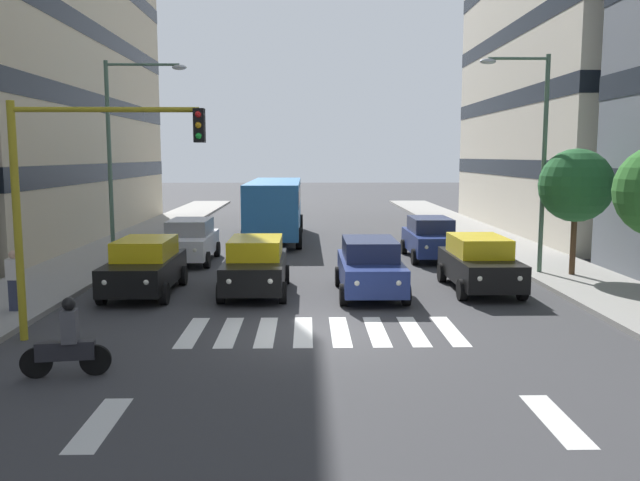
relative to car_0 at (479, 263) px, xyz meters
name	(u,v)px	position (x,y,z in m)	size (l,w,h in m)	color
ground_plane	(322,331)	(5.15, 4.88, -0.89)	(180.00, 180.00, 0.00)	#38383A
building_left_block_0	(594,35)	(-10.39, -16.44, 9.99)	(9.77, 20.40, 21.76)	beige
crosswalk_markings	(322,331)	(5.15, 4.88, -0.88)	(6.75, 2.80, 0.01)	silver
lane_arrow_0	(556,420)	(1.46, 10.38, -0.88)	(0.50, 2.20, 0.01)	silver
lane_arrow_1	(100,424)	(8.84, 10.38, -0.88)	(0.50, 2.20, 0.01)	silver
car_0	(479,263)	(0.00, 0.00, 0.00)	(2.02, 4.44, 1.72)	black
car_1	(370,266)	(3.56, 0.61, 0.00)	(2.02, 4.44, 1.72)	navy
car_2	(256,265)	(7.11, 0.27, 0.00)	(2.02, 4.44, 1.72)	black
car_3	(145,266)	(10.53, 0.35, 0.00)	(2.02, 4.44, 1.72)	black
car_row2_0	(431,238)	(0.34, -6.46, 0.00)	(2.02, 4.44, 1.72)	navy
car_row2_1	(190,240)	(10.23, -5.84, 0.00)	(2.02, 4.44, 1.72)	silver
bus_behind_traffic	(275,203)	(7.11, -13.10, 0.97)	(2.78, 10.50, 3.00)	#286BAD
motorcycle_with_rider	(67,344)	(10.17, 8.06, -0.24)	(1.70, 0.41, 1.57)	black
traffic_light_gantry	(71,181)	(10.87, 5.46, 2.82)	(4.41, 0.36, 5.50)	#AD991E
street_lamp_left	(535,143)	(-2.47, -2.46, 3.82)	(2.45, 0.28, 7.59)	#4C6B56
street_lamp_right	(122,141)	(12.64, -5.20, 3.97)	(3.15, 0.28, 7.72)	#4C6B56
street_tree_1	(576,186)	(-3.79, -1.94, 2.37)	(2.53, 2.53, 4.38)	#513823
pedestrian_waiting	(14,279)	(13.32, 3.12, 0.11)	(0.36, 0.24, 1.63)	#2D3347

